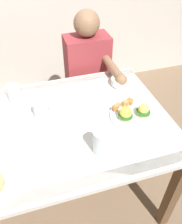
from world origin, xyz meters
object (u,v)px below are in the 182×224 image
object	(u,v)px
dining_table	(66,135)
water_glass_far	(100,143)
fruit_bowl	(120,82)
eggs_benedict_plate	(133,114)
diner_person	(89,73)
water_glass_near	(14,95)
coffee_mug	(41,109)
fork	(72,113)

from	to	relation	value
dining_table	water_glass_far	distance (m)	0.33
dining_table	fruit_bowl	bearing A→B (deg)	30.03
eggs_benedict_plate	diner_person	bearing A→B (deg)	95.67
eggs_benedict_plate	fruit_bowl	size ratio (longest dim) A/B	2.25
water_glass_near	water_glass_far	xyz separation A→B (m)	(0.38, -0.53, 0.01)
dining_table	fruit_bowl	xyz separation A→B (m)	(0.44, 0.25, 0.14)
dining_table	diner_person	size ratio (longest dim) A/B	1.05
water_glass_near	diner_person	distance (m)	0.67
coffee_mug	fork	bearing A→B (deg)	-10.25
fork	diner_person	world-z (taller)	diner_person
coffee_mug	dining_table	bearing A→B (deg)	-39.93
eggs_benedict_plate	fruit_bowl	xyz separation A→B (m)	(0.05, 0.32, 0.00)
dining_table	water_glass_near	size ratio (longest dim) A/B	9.92
diner_person	water_glass_near	bearing A→B (deg)	-150.52
water_glass_near	diner_person	bearing A→B (deg)	29.48
dining_table	water_glass_far	bearing A→B (deg)	-63.21
eggs_benedict_plate	fruit_bowl	bearing A→B (deg)	80.67
dining_table	water_glass_near	bearing A→B (deg)	132.61
fruit_bowl	water_glass_far	world-z (taller)	water_glass_far
fork	water_glass_near	xyz separation A→B (m)	(-0.31, 0.21, 0.05)
fruit_bowl	water_glass_near	world-z (taller)	water_glass_near
coffee_mug	water_glass_near	distance (m)	0.23
coffee_mug	fruit_bowl	bearing A→B (deg)	15.83
eggs_benedict_plate	diner_person	size ratio (longest dim) A/B	0.24
fruit_bowl	water_glass_near	size ratio (longest dim) A/B	0.99
eggs_benedict_plate	fruit_bowl	world-z (taller)	eggs_benedict_plate
fork	coffee_mug	bearing A→B (deg)	169.75
eggs_benedict_plate	fork	bearing A→B (deg)	158.12
dining_table	fork	distance (m)	0.14
eggs_benedict_plate	coffee_mug	size ratio (longest dim) A/B	2.42
dining_table	eggs_benedict_plate	xyz separation A→B (m)	(0.39, -0.07, 0.13)
fruit_bowl	coffee_mug	distance (m)	0.58
water_glass_near	eggs_benedict_plate	bearing A→B (deg)	-28.18
coffee_mug	diner_person	xyz separation A→B (m)	(0.43, 0.50, -0.14)
coffee_mug	water_glass_near	world-z (taller)	water_glass_near
fruit_bowl	coffee_mug	world-z (taller)	coffee_mug
water_glass_near	water_glass_far	world-z (taller)	water_glass_far
water_glass_near	fruit_bowl	bearing A→B (deg)	-1.90
coffee_mug	fork	size ratio (longest dim) A/B	0.85
diner_person	fork	bearing A→B (deg)	-116.04
water_glass_near	diner_person	xyz separation A→B (m)	(0.57, 0.32, -0.14)
fork	diner_person	size ratio (longest dim) A/B	0.11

